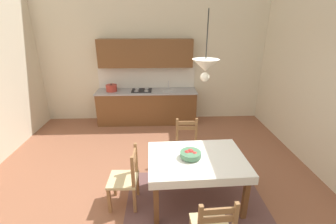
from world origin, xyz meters
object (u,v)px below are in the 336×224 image
(kitchen_cabinetry, at_px, (147,92))
(fruit_bowl, at_px, (191,154))
(dining_chair_kitchen_side, at_px, (187,146))
(pendant_lamp, at_px, (205,66))
(dining_table, at_px, (196,164))
(dining_chair_tv_side, at_px, (126,179))

(kitchen_cabinetry, bearing_deg, fruit_bowl, -75.90)
(kitchen_cabinetry, distance_m, fruit_bowl, 3.18)
(dining_chair_kitchen_side, height_order, fruit_bowl, dining_chair_kitchen_side)
(kitchen_cabinetry, relative_size, fruit_bowl, 8.78)
(fruit_bowl, height_order, pendant_lamp, pendant_lamp)
(fruit_bowl, xyz_separation_m, pendant_lamp, (0.11, -0.14, 1.28))
(kitchen_cabinetry, distance_m, dining_table, 3.20)
(kitchen_cabinetry, bearing_deg, dining_table, -74.23)
(pendant_lamp, bearing_deg, kitchen_cabinetry, 105.37)
(dining_table, height_order, dining_chair_tv_side, dining_chair_tv_side)
(kitchen_cabinetry, distance_m, dining_chair_tv_side, 3.15)
(fruit_bowl, distance_m, pendant_lamp, 1.29)
(dining_chair_tv_side, relative_size, pendant_lamp, 1.16)
(dining_chair_tv_side, bearing_deg, dining_chair_kitchen_side, 42.66)
(dining_table, distance_m, dining_chair_kitchen_side, 0.90)
(dining_chair_kitchen_side, bearing_deg, dining_chair_tv_side, -137.34)
(kitchen_cabinetry, xyz_separation_m, dining_table, (0.87, -3.08, -0.22))
(dining_chair_tv_side, bearing_deg, pendant_lamp, -5.38)
(kitchen_cabinetry, xyz_separation_m, pendant_lamp, (0.89, -3.22, 1.24))
(kitchen_cabinetry, height_order, dining_chair_kitchen_side, kitchen_cabinetry)
(dining_table, bearing_deg, pendant_lamp, -83.32)
(dining_chair_tv_side, distance_m, pendant_lamp, 1.96)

